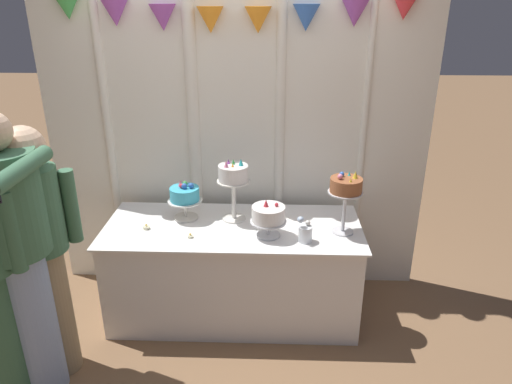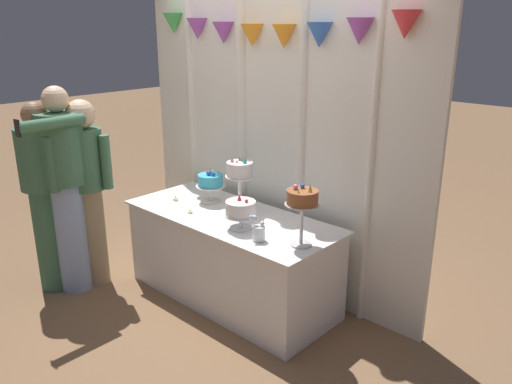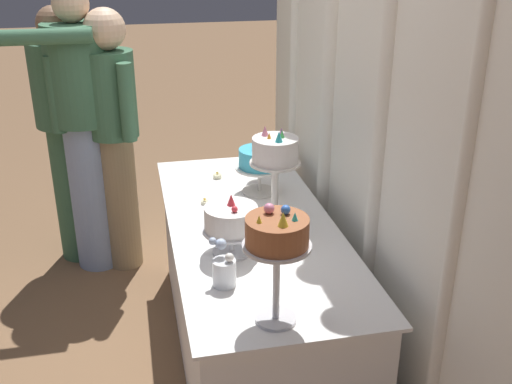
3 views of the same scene
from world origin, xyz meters
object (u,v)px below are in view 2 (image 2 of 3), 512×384
object	(u,v)px
cake_display_midleft	(240,173)
cake_display_midright	(241,210)
flower_vase	(258,231)
tealight_near_left	(190,212)
guest_man_pink_jacket	(88,184)
guest_girl_blue_dress	(65,183)
cake_display_rightmost	(302,201)
guest_man_dark_suit	(45,191)
cake_table	(231,257)
cake_display_leftmost	(210,182)
tealight_far_left	(176,199)

from	to	relation	value
cake_display_midleft	cake_display_midright	bearing A→B (deg)	-44.45
flower_vase	tealight_near_left	xyz separation A→B (m)	(-0.76, 0.03, -0.06)
cake_display_midleft	flower_vase	xyz separation A→B (m)	(0.49, -0.32, -0.26)
guest_man_pink_jacket	guest_girl_blue_dress	size ratio (longest dim) A/B	0.93
cake_display_rightmost	flower_vase	xyz separation A→B (m)	(-0.27, -0.14, -0.25)
cake_display_rightmost	guest_girl_blue_dress	distance (m)	2.00
cake_display_midleft	guest_man_dark_suit	bearing A→B (deg)	-141.02
cake_table	flower_vase	world-z (taller)	flower_vase
cake_display_midleft	tealight_near_left	xyz separation A→B (m)	(-0.27, -0.29, -0.31)
tealight_near_left	guest_girl_blue_dress	size ratio (longest dim) A/B	0.02
cake_display_rightmost	tealight_near_left	world-z (taller)	cake_display_rightmost
cake_display_leftmost	guest_girl_blue_dress	bearing A→B (deg)	-129.83
flower_vase	cake_display_leftmost	bearing A→B (deg)	159.05
tealight_near_left	tealight_far_left	bearing A→B (deg)	160.79
flower_vase	tealight_far_left	world-z (taller)	flower_vase
tealight_near_left	flower_vase	bearing A→B (deg)	-1.97
cake_display_midright	guest_girl_blue_dress	bearing A→B (deg)	-154.37
cake_table	cake_display_midright	size ratio (longest dim) A/B	6.86
cake_table	guest_man_dark_suit	bearing A→B (deg)	-144.18
cake_display_leftmost	flower_vase	distance (m)	0.91
cake_display_midleft	guest_girl_blue_dress	distance (m)	1.42
cake_table	cake_display_rightmost	bearing A→B (deg)	-5.30
cake_display_leftmost	flower_vase	bearing A→B (deg)	-20.95
guest_girl_blue_dress	flower_vase	bearing A→B (deg)	19.94
cake_display_midleft	cake_display_rightmost	xyz separation A→B (m)	(0.76, -0.18, -0.00)
flower_vase	cake_display_rightmost	bearing A→B (deg)	27.54
tealight_far_left	guest_man_dark_suit	size ratio (longest dim) A/B	0.03
flower_vase	guest_girl_blue_dress	size ratio (longest dim) A/B	0.11
cake_display_midright	cake_display_rightmost	world-z (taller)	cake_display_rightmost
guest_man_dark_suit	cake_display_midleft	bearing A→B (deg)	38.98
guest_girl_blue_dress	guest_man_pink_jacket	bearing A→B (deg)	74.54
tealight_near_left	cake_display_midleft	bearing A→B (deg)	47.23
cake_display_midright	guest_man_pink_jacket	distance (m)	1.39
cake_table	cake_display_midright	distance (m)	0.59
guest_man_dark_suit	cake_display_rightmost	bearing A→B (deg)	22.43
cake_display_rightmost	guest_girl_blue_dress	xyz separation A→B (m)	(-1.86, -0.72, -0.11)
guest_man_pink_jacket	cake_display_rightmost	bearing A→B (deg)	16.67
cake_table	tealight_far_left	xyz separation A→B (m)	(-0.60, -0.07, 0.38)
cake_display_leftmost	cake_display_rightmost	distance (m)	1.13
cake_display_leftmost	guest_man_pink_jacket	distance (m)	1.01
guest_girl_blue_dress	guest_man_dark_suit	distance (m)	0.19
cake_display_rightmost	guest_man_pink_jacket	distance (m)	1.90
cake_display_leftmost	cake_display_rightmost	world-z (taller)	cake_display_rightmost
flower_vase	guest_man_pink_jacket	size ratio (longest dim) A/B	0.12
tealight_far_left	tealight_near_left	xyz separation A→B (m)	(0.33, -0.11, -0.00)
cake_table	cake_display_midright	bearing A→B (deg)	-28.93
cake_display_midleft	cake_display_rightmost	bearing A→B (deg)	-13.22
tealight_near_left	guest_man_pink_jacket	world-z (taller)	guest_man_pink_jacket
cake_display_midright	flower_vase	world-z (taller)	cake_display_midright
cake_display_midleft	guest_man_pink_jacket	world-z (taller)	guest_man_pink_jacket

